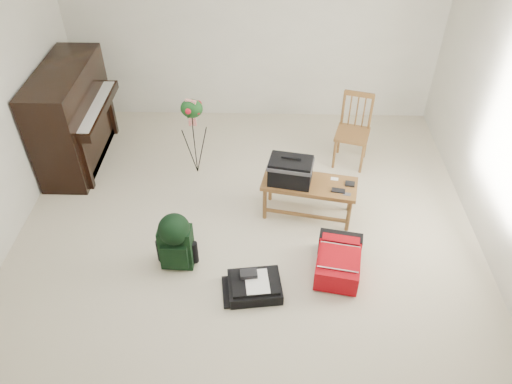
{
  "coord_description": "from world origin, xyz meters",
  "views": [
    {
      "loc": [
        0.2,
        -3.61,
        3.89
      ],
      "look_at": [
        0.1,
        0.35,
        0.52
      ],
      "focal_mm": 35.0,
      "sensor_mm": 36.0,
      "label": 1
    }
  ],
  "objects_px": {
    "dining_chair": "(352,131)",
    "bench": "(297,176)",
    "green_backpack": "(175,239)",
    "flower_stand": "(194,137)",
    "red_suitcase": "(338,258)",
    "black_duffel": "(255,286)",
    "piano": "(73,118)"
  },
  "relations": [
    {
      "from": "flower_stand",
      "to": "bench",
      "type": "bearing_deg",
      "value": -16.85
    },
    {
      "from": "bench",
      "to": "dining_chair",
      "type": "bearing_deg",
      "value": 65.77
    },
    {
      "from": "dining_chair",
      "to": "green_backpack",
      "type": "xyz_separation_m",
      "value": [
        -1.95,
        -1.82,
        -0.1
      ]
    },
    {
      "from": "dining_chair",
      "to": "black_duffel",
      "type": "height_order",
      "value": "dining_chair"
    },
    {
      "from": "green_backpack",
      "to": "dining_chair",
      "type": "bearing_deg",
      "value": 45.44
    },
    {
      "from": "black_duffel",
      "to": "green_backpack",
      "type": "distance_m",
      "value": 0.9
    },
    {
      "from": "dining_chair",
      "to": "flower_stand",
      "type": "bearing_deg",
      "value": -156.03
    },
    {
      "from": "green_backpack",
      "to": "flower_stand",
      "type": "height_order",
      "value": "flower_stand"
    },
    {
      "from": "bench",
      "to": "flower_stand",
      "type": "height_order",
      "value": "flower_stand"
    },
    {
      "from": "green_backpack",
      "to": "bench",
      "type": "bearing_deg",
      "value": 34.74
    },
    {
      "from": "piano",
      "to": "red_suitcase",
      "type": "distance_m",
      "value": 3.64
    },
    {
      "from": "dining_chair",
      "to": "green_backpack",
      "type": "distance_m",
      "value": 2.67
    },
    {
      "from": "green_backpack",
      "to": "red_suitcase",
      "type": "bearing_deg",
      "value": 1.94
    },
    {
      "from": "black_duffel",
      "to": "green_backpack",
      "type": "height_order",
      "value": "green_backpack"
    },
    {
      "from": "piano",
      "to": "dining_chair",
      "type": "distance_m",
      "value": 3.45
    },
    {
      "from": "red_suitcase",
      "to": "black_duffel",
      "type": "relative_size",
      "value": 1.26
    },
    {
      "from": "black_duffel",
      "to": "dining_chair",
      "type": "bearing_deg",
      "value": 54.08
    },
    {
      "from": "bench",
      "to": "flower_stand",
      "type": "bearing_deg",
      "value": 157.72
    },
    {
      "from": "black_duffel",
      "to": "green_backpack",
      "type": "relative_size",
      "value": 0.86
    },
    {
      "from": "flower_stand",
      "to": "black_duffel",
      "type": "bearing_deg",
      "value": -51.47
    },
    {
      "from": "dining_chair",
      "to": "flower_stand",
      "type": "height_order",
      "value": "flower_stand"
    },
    {
      "from": "piano",
      "to": "dining_chair",
      "type": "bearing_deg",
      "value": 0.39
    },
    {
      "from": "black_duffel",
      "to": "red_suitcase",
      "type": "bearing_deg",
      "value": 13.59
    },
    {
      "from": "black_duffel",
      "to": "flower_stand",
      "type": "bearing_deg",
      "value": 104.72
    },
    {
      "from": "flower_stand",
      "to": "dining_chair",
      "type": "bearing_deg",
      "value": 24.29
    },
    {
      "from": "piano",
      "to": "dining_chair",
      "type": "relative_size",
      "value": 1.62
    },
    {
      "from": "bench",
      "to": "flower_stand",
      "type": "relative_size",
      "value": 1.02
    },
    {
      "from": "bench",
      "to": "black_duffel",
      "type": "relative_size",
      "value": 1.95
    },
    {
      "from": "dining_chair",
      "to": "bench",
      "type": "bearing_deg",
      "value": -109.13
    },
    {
      "from": "bench",
      "to": "black_duffel",
      "type": "height_order",
      "value": "bench"
    },
    {
      "from": "bench",
      "to": "black_duffel",
      "type": "distance_m",
      "value": 1.27
    },
    {
      "from": "piano",
      "to": "black_duffel",
      "type": "relative_size",
      "value": 2.7
    }
  ]
}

